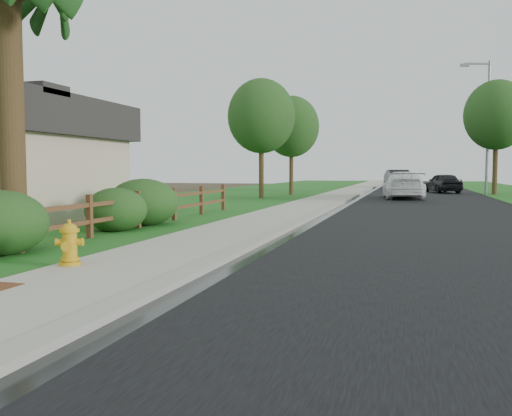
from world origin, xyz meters
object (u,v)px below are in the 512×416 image
(ranch_fence, at_px, (116,211))
(dark_car_mid, at_px, (443,183))
(streetlight, at_px, (486,120))
(white_suv, at_px, (403,185))
(fire_hydrant, at_px, (70,244))

(ranch_fence, distance_m, dark_car_mid, 31.09)
(dark_car_mid, xyz_separation_m, streetlight, (2.48, -2.64, 4.32))
(white_suv, distance_m, dark_car_mid, 9.57)
(streetlight, bearing_deg, dark_car_mid, 133.23)
(ranch_fence, height_order, streetlight, streetlight)
(dark_car_mid, distance_m, streetlight, 5.64)
(ranch_fence, relative_size, white_suv, 3.13)
(streetlight, bearing_deg, white_suv, -128.39)
(ranch_fence, relative_size, fire_hydrant, 22.23)
(ranch_fence, relative_size, dark_car_mid, 3.99)
(fire_hydrant, height_order, white_suv, white_suv)
(ranch_fence, height_order, dark_car_mid, dark_car_mid)
(white_suv, xyz_separation_m, streetlight, (5.19, 6.54, 4.26))
(white_suv, distance_m, streetlight, 9.37)
(ranch_fence, xyz_separation_m, streetlight, (12.14, 26.92, 4.45))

